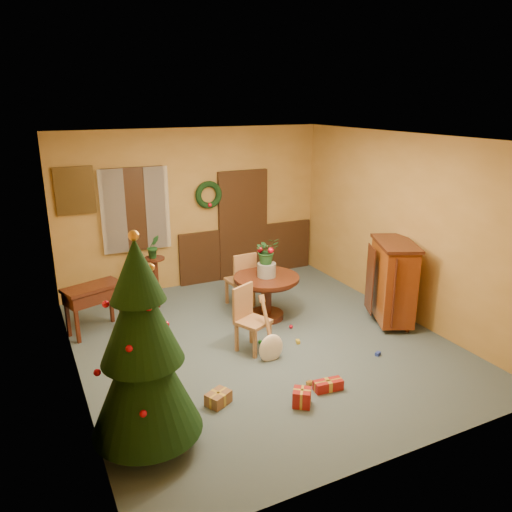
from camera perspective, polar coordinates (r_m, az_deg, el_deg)
room_envelope at (r=9.36m, az=-5.65°, el=3.47°), size 5.50×5.50×5.50m
dining_table at (r=7.92m, az=1.20°, el=-3.79°), size 1.04×1.04×0.71m
urn at (r=7.81m, az=1.22°, el=-1.59°), size 0.29×0.29×0.22m
centerpiece_plant at (r=7.71m, az=1.23°, el=0.63°), size 0.38×0.33×0.42m
chair_near at (r=6.97m, az=-0.81°, el=-6.89°), size 0.54×0.54×0.93m
chair_far at (r=8.35m, az=-1.61°, el=-2.51°), size 0.44×0.44×0.96m
guitar at (r=6.72m, az=1.75°, el=-8.61°), size 0.52×0.63×0.82m
plant_stand at (r=8.48m, az=-11.43°, el=-2.33°), size 0.34×0.34×0.88m
stand_plant at (r=8.32m, az=-11.65°, el=1.07°), size 0.24×0.21×0.39m
christmas_tree at (r=4.98m, az=-12.85°, el=-10.50°), size 1.10×1.10×2.27m
writing_desk at (r=7.81m, az=-18.11°, el=-4.51°), size 0.93×0.67×0.75m
sideboard at (r=8.01m, az=15.37°, el=-2.64°), size 0.92×1.16×1.31m
gift_a at (r=6.02m, az=-4.33°, el=-15.89°), size 0.34×0.30×0.15m
gift_b at (r=5.98m, az=5.27°, el=-15.80°), size 0.28×0.28×0.20m
gift_c at (r=6.64m, az=-12.29°, el=-12.86°), size 0.27×0.29×0.13m
gift_d at (r=6.31m, az=8.24°, el=-14.40°), size 0.37×0.19×0.13m
toy_a at (r=7.20m, az=13.75°, el=-10.80°), size 0.09×0.08×0.05m
toy_b at (r=7.30m, az=0.48°, el=-9.77°), size 0.06×0.06×0.06m
toy_c at (r=7.34m, az=4.81°, el=-9.73°), size 0.07×0.09×0.05m
toy_d at (r=7.77m, az=4.02°, el=-8.05°), size 0.06×0.06×0.06m
toy_e at (r=6.39m, az=6.16°, el=-14.25°), size 0.08×0.05×0.05m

